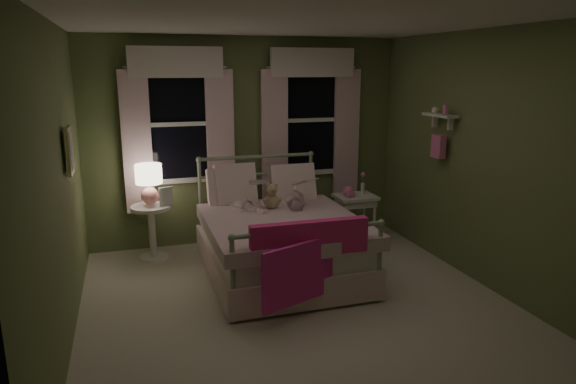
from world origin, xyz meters
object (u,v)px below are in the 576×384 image
object	(u,v)px
nightstand_left	(152,225)
table_lamp	(149,180)
teddy_bear	(272,198)
nightstand_right	(355,203)
child_left	(244,180)
bed	(278,240)
child_right	(291,180)

from	to	relation	value
nightstand_left	table_lamp	bearing A→B (deg)	0.00
teddy_bear	table_lamp	bearing A→B (deg)	155.34
table_lamp	nightstand_right	world-z (taller)	table_lamp
teddy_bear	child_left	bearing A→B (deg)	150.50
bed	nightstand_right	world-z (taller)	bed
child_right	table_lamp	bearing A→B (deg)	-5.19
teddy_bear	nightstand_left	world-z (taller)	teddy_bear
teddy_bear	nightstand_left	distance (m)	1.48
bed	teddy_bear	size ratio (longest dim) A/B	6.67
child_right	table_lamp	size ratio (longest dim) A/B	1.61
bed	nightstand_left	bearing A→B (deg)	146.06
bed	nightstand_right	distance (m)	1.36
bed	nightstand_right	xyz separation A→B (m)	(1.20, 0.62, 0.17)
child_left	table_lamp	size ratio (longest dim) A/B	1.77
bed	nightstand_right	size ratio (longest dim) A/B	3.18
child_right	teddy_bear	xyz separation A→B (m)	(-0.28, -0.16, -0.16)
child_left	table_lamp	world-z (taller)	child_left
child_left	nightstand_left	xyz separation A→B (m)	(-1.02, 0.44, -0.57)
child_left	child_right	world-z (taller)	child_left
table_lamp	nightstand_right	bearing A→B (deg)	-5.85
table_lamp	bed	bearing A→B (deg)	-33.94
child_left	child_right	size ratio (longest dim) A/B	1.10
table_lamp	nightstand_right	size ratio (longest dim) A/B	0.74
nightstand_left	bed	bearing A→B (deg)	-33.94
child_left	bed	bearing A→B (deg)	102.75
bed	child_right	world-z (taller)	child_right
teddy_bear	nightstand_right	distance (m)	1.26
bed	nightstand_left	world-z (taller)	bed
child_right	teddy_bear	size ratio (longest dim) A/B	2.50
child_right	nightstand_left	bearing A→B (deg)	-5.19
child_right	table_lamp	distance (m)	1.64
child_right	teddy_bear	bearing A→B (deg)	39.82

